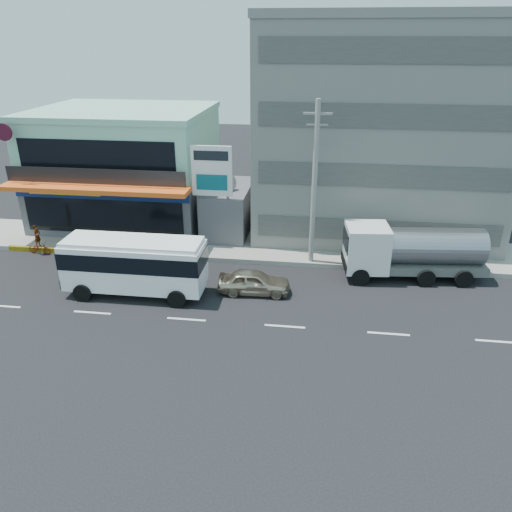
{
  "coord_description": "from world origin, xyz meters",
  "views": [
    {
      "loc": [
        6.4,
        -21.07,
        13.15
      ],
      "look_at": [
        3.1,
        3.39,
        2.2
      ],
      "focal_mm": 35.0,
      "sensor_mm": 36.0,
      "label": 1
    }
  ],
  "objects_px": {
    "minibus": "(134,262)",
    "tanker_truck": "(409,251)",
    "billboard": "(212,177)",
    "sedan": "(254,282)",
    "motorcycle_rider": "(39,244)",
    "satellite_dish": "(226,190)",
    "utility_pole_near": "(314,185)",
    "shop_building": "(128,169)",
    "concrete_building": "(376,132)"
  },
  "relations": [
    {
      "from": "billboard",
      "to": "tanker_truck",
      "type": "bearing_deg",
      "value": -12.67
    },
    {
      "from": "concrete_building",
      "to": "sedan",
      "type": "relative_size",
      "value": 4.02
    },
    {
      "from": "shop_building",
      "to": "utility_pole_near",
      "type": "height_order",
      "value": "utility_pole_near"
    },
    {
      "from": "billboard",
      "to": "motorcycle_rider",
      "type": "xyz_separation_m",
      "value": [
        -11.17,
        -2.4,
        -4.27
      ]
    },
    {
      "from": "minibus",
      "to": "sedan",
      "type": "relative_size",
      "value": 1.92
    },
    {
      "from": "satellite_dish",
      "to": "tanker_truck",
      "type": "bearing_deg",
      "value": -21.25
    },
    {
      "from": "utility_pole_near",
      "to": "minibus",
      "type": "xyz_separation_m",
      "value": [
        -9.4,
        -5.05,
        -3.24
      ]
    },
    {
      "from": "sedan",
      "to": "tanker_truck",
      "type": "xyz_separation_m",
      "value": [
        8.66,
        3.17,
        1.02
      ]
    },
    {
      "from": "satellite_dish",
      "to": "billboard",
      "type": "relative_size",
      "value": 0.22
    },
    {
      "from": "shop_building",
      "to": "minibus",
      "type": "bearing_deg",
      "value": -68.37
    },
    {
      "from": "concrete_building",
      "to": "satellite_dish",
      "type": "relative_size",
      "value": 10.67
    },
    {
      "from": "shop_building",
      "to": "satellite_dish",
      "type": "height_order",
      "value": "shop_building"
    },
    {
      "from": "concrete_building",
      "to": "minibus",
      "type": "height_order",
      "value": "concrete_building"
    },
    {
      "from": "billboard",
      "to": "utility_pole_near",
      "type": "bearing_deg",
      "value": -15.48
    },
    {
      "from": "satellite_dish",
      "to": "utility_pole_near",
      "type": "relative_size",
      "value": 0.15
    },
    {
      "from": "billboard",
      "to": "minibus",
      "type": "distance_m",
      "value": 8.03
    },
    {
      "from": "concrete_building",
      "to": "motorcycle_rider",
      "type": "relative_size",
      "value": 8.02
    },
    {
      "from": "shop_building",
      "to": "satellite_dish",
      "type": "xyz_separation_m",
      "value": [
        8.0,
        -2.95,
        -0.42
      ]
    },
    {
      "from": "minibus",
      "to": "motorcycle_rider",
      "type": "bearing_deg",
      "value": 151.71
    },
    {
      "from": "shop_building",
      "to": "satellite_dish",
      "type": "relative_size",
      "value": 8.27
    },
    {
      "from": "minibus",
      "to": "motorcycle_rider",
      "type": "xyz_separation_m",
      "value": [
        -8.27,
        4.45,
        -1.25
      ]
    },
    {
      "from": "satellite_dish",
      "to": "utility_pole_near",
      "type": "bearing_deg",
      "value": -30.96
    },
    {
      "from": "sedan",
      "to": "tanker_truck",
      "type": "relative_size",
      "value": 0.48
    },
    {
      "from": "utility_pole_near",
      "to": "billboard",
      "type": "bearing_deg",
      "value": 164.52
    },
    {
      "from": "satellite_dish",
      "to": "shop_building",
      "type": "bearing_deg",
      "value": 159.79
    },
    {
      "from": "billboard",
      "to": "sedan",
      "type": "bearing_deg",
      "value": -59.33
    },
    {
      "from": "concrete_building",
      "to": "satellite_dish",
      "type": "distance_m",
      "value": 11.3
    },
    {
      "from": "shop_building",
      "to": "sedan",
      "type": "bearing_deg",
      "value": -44.06
    },
    {
      "from": "sedan",
      "to": "concrete_building",
      "type": "bearing_deg",
      "value": -33.15
    },
    {
      "from": "concrete_building",
      "to": "sedan",
      "type": "height_order",
      "value": "concrete_building"
    },
    {
      "from": "motorcycle_rider",
      "to": "satellite_dish",
      "type": "bearing_deg",
      "value": 19.79
    },
    {
      "from": "billboard",
      "to": "motorcycle_rider",
      "type": "bearing_deg",
      "value": -167.88
    },
    {
      "from": "sedan",
      "to": "utility_pole_near",
      "type": "bearing_deg",
      "value": -38.45
    },
    {
      "from": "shop_building",
      "to": "minibus",
      "type": "height_order",
      "value": "shop_building"
    },
    {
      "from": "billboard",
      "to": "sedan",
      "type": "xyz_separation_m",
      "value": [
        3.5,
        -5.9,
        -4.25
      ]
    },
    {
      "from": "minibus",
      "to": "tanker_truck",
      "type": "bearing_deg",
      "value": 15.29
    },
    {
      "from": "tanker_truck",
      "to": "satellite_dish",
      "type": "bearing_deg",
      "value": 158.75
    },
    {
      "from": "minibus",
      "to": "tanker_truck",
      "type": "distance_m",
      "value": 15.61
    },
    {
      "from": "satellite_dish",
      "to": "tanker_truck",
      "type": "distance_m",
      "value": 12.65
    },
    {
      "from": "concrete_building",
      "to": "utility_pole_near",
      "type": "height_order",
      "value": "concrete_building"
    },
    {
      "from": "billboard",
      "to": "sedan",
      "type": "relative_size",
      "value": 1.73
    },
    {
      "from": "satellite_dish",
      "to": "sedan",
      "type": "relative_size",
      "value": 0.38
    },
    {
      "from": "concrete_building",
      "to": "utility_pole_near",
      "type": "bearing_deg",
      "value": -117.76
    },
    {
      "from": "utility_pole_near",
      "to": "sedan",
      "type": "distance_m",
      "value": 6.77
    },
    {
      "from": "concrete_building",
      "to": "billboard",
      "type": "xyz_separation_m",
      "value": [
        -10.5,
        -5.8,
        -2.07
      ]
    },
    {
      "from": "shop_building",
      "to": "motorcycle_rider",
      "type": "distance_m",
      "value": 8.7
    },
    {
      "from": "tanker_truck",
      "to": "shop_building",
      "type": "bearing_deg",
      "value": 159.17
    },
    {
      "from": "sedan",
      "to": "satellite_dish",
      "type": "bearing_deg",
      "value": 19.02
    },
    {
      "from": "concrete_building",
      "to": "minibus",
      "type": "xyz_separation_m",
      "value": [
        -13.4,
        -12.65,
        -5.09
      ]
    },
    {
      "from": "concrete_building",
      "to": "motorcycle_rider",
      "type": "distance_m",
      "value": 24.02
    }
  ]
}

